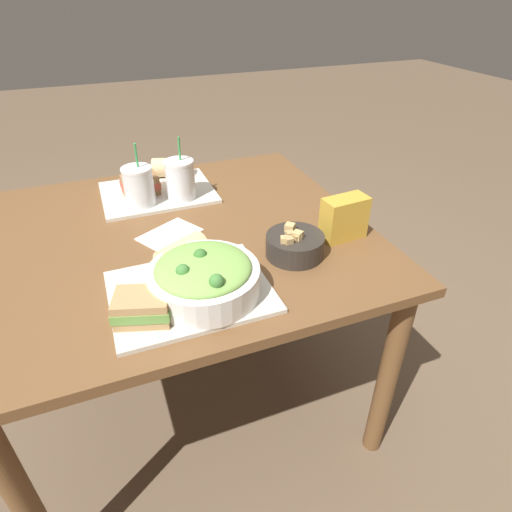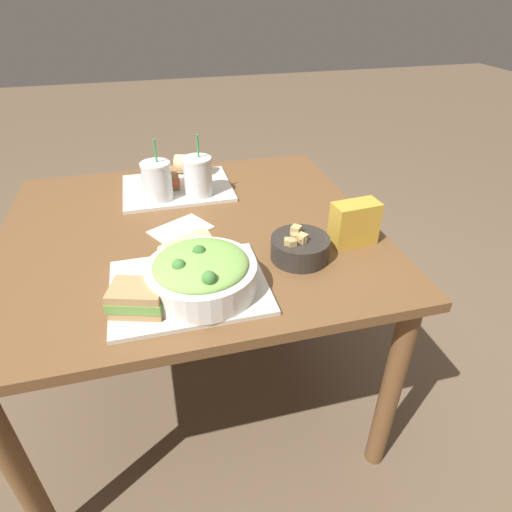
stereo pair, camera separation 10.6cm
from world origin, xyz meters
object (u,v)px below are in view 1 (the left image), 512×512
(sandwich_far, at_px, (140,185))
(sandwich_near, at_px, (143,307))
(salad_bowl, at_px, (204,276))
(napkin_folded, at_px, (170,234))
(baguette_near, at_px, (183,253))
(drink_cup_red, at_px, (180,181))
(drink_cup_dark, at_px, (139,187))
(chip_bag, at_px, (344,218))
(baguette_far, at_px, (171,167))
(soup_bowl, at_px, (295,244))

(sandwich_far, bearing_deg, sandwich_near, -102.94)
(salad_bowl, relative_size, napkin_folded, 1.29)
(baguette_near, bearing_deg, sandwich_far, -24.35)
(sandwich_near, bearing_deg, salad_bowl, 31.95)
(sandwich_near, distance_m, drink_cup_red, 0.62)
(sandwich_near, xyz_separation_m, sandwich_far, (0.10, 0.66, -0.00))
(baguette_near, relative_size, drink_cup_dark, 0.73)
(baguette_near, bearing_deg, chip_bag, -120.31)
(baguette_far, bearing_deg, drink_cup_dark, 162.24)
(napkin_folded, bearing_deg, baguette_far, 77.02)
(drink_cup_red, bearing_deg, baguette_near, -102.54)
(soup_bowl, height_order, chip_bag, chip_bag)
(drink_cup_dark, bearing_deg, sandwich_near, -98.21)
(drink_cup_red, bearing_deg, salad_bowl, -97.38)
(drink_cup_dark, bearing_deg, sandwich_far, 81.65)
(chip_bag, bearing_deg, drink_cup_red, 128.11)
(chip_bag, xyz_separation_m, napkin_folded, (-0.48, 0.20, -0.06))
(soup_bowl, distance_m, baguette_near, 0.31)
(drink_cup_dark, bearing_deg, baguette_near, -83.03)
(salad_bowl, height_order, chip_bag, chip_bag)
(baguette_near, xyz_separation_m, napkin_folded, (-0.00, 0.19, -0.05))
(soup_bowl, distance_m, sandwich_far, 0.64)
(sandwich_near, bearing_deg, drink_cup_red, 86.49)
(drink_cup_red, bearing_deg, sandwich_far, 145.73)
(drink_cup_dark, bearing_deg, salad_bowl, -82.79)
(drink_cup_red, relative_size, chip_bag, 1.56)
(salad_bowl, relative_size, chip_bag, 1.96)
(sandwich_near, height_order, sandwich_far, same)
(salad_bowl, distance_m, drink_cup_dark, 0.54)
(sandwich_far, bearing_deg, soup_bowl, -62.52)
(chip_bag, height_order, napkin_folded, chip_bag)
(salad_bowl, relative_size, drink_cup_red, 1.26)
(drink_cup_red, xyz_separation_m, napkin_folded, (-0.09, -0.22, -0.07))
(soup_bowl, distance_m, drink_cup_red, 0.50)
(baguette_far, relative_size, chip_bag, 1.05)
(chip_bag, bearing_deg, sandwich_far, 130.76)
(drink_cup_red, height_order, napkin_folded, drink_cup_red)
(drink_cup_red, bearing_deg, drink_cup_dark, -180.00)
(soup_bowl, xyz_separation_m, chip_bag, (0.18, 0.04, 0.03))
(soup_bowl, relative_size, sandwich_near, 1.10)
(salad_bowl, relative_size, sandwich_near, 1.83)
(drink_cup_dark, distance_m, napkin_folded, 0.23)
(salad_bowl, xyz_separation_m, baguette_far, (0.08, 0.74, -0.01))
(baguette_near, relative_size, chip_bag, 1.11)
(drink_cup_dark, bearing_deg, baguette_far, 54.00)
(soup_bowl, relative_size, drink_cup_red, 0.76)
(baguette_far, bearing_deg, chip_bag, -129.70)
(sandwich_far, height_order, napkin_folded, sandwich_far)
(chip_bag, bearing_deg, salad_bowl, -169.83)
(baguette_far, bearing_deg, salad_bowl, -167.58)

